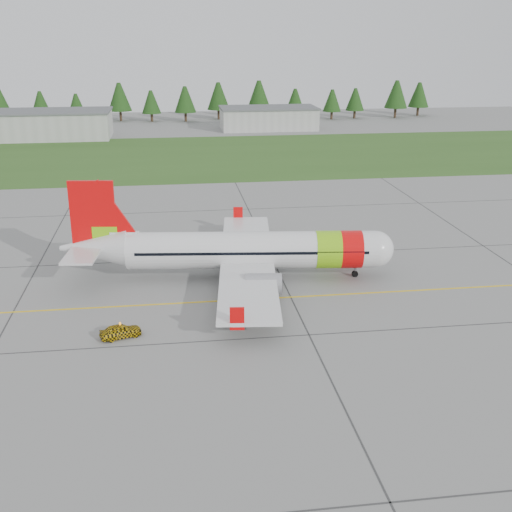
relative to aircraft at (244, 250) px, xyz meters
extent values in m
plane|color=gray|center=(-6.26, -13.66, -2.90)|extent=(320.00, 320.00, 0.00)
cylinder|color=silver|center=(0.80, -0.09, 0.04)|extent=(24.90, 6.44, 3.70)
sphere|color=silver|center=(13.04, -1.47, 0.04)|extent=(3.70, 3.70, 3.70)
cone|color=silver|center=(-14.74, 1.67, 0.37)|extent=(7.01, 4.42, 3.70)
cube|color=black|center=(13.33, -1.51, 0.37)|extent=(1.78, 2.62, 0.53)
cylinder|color=#7FCB0F|center=(8.33, -0.94, 0.04)|extent=(2.87, 4.03, 3.78)
cylinder|color=red|center=(10.59, -1.20, 0.04)|extent=(2.50, 3.99, 3.78)
cube|color=silver|center=(0.33, -0.04, -1.00)|extent=(8.59, 30.72, 0.34)
cube|color=red|center=(1.08, 15.04, -0.48)|extent=(1.15, 0.30, 1.90)
cube|color=red|center=(-2.31, -14.91, -0.48)|extent=(1.15, 0.30, 1.90)
cylinder|color=gray|center=(2.33, 4.98, -1.52)|extent=(3.61, 2.36, 1.99)
cylinder|color=gray|center=(1.16, -5.38, -1.52)|extent=(3.61, 2.36, 1.99)
cube|color=red|center=(-14.55, 1.64, 3.55)|extent=(4.37, 0.83, 7.20)
cube|color=#7FCB0F|center=(-13.52, 1.53, 1.46)|extent=(2.49, 0.67, 2.27)
cube|color=silver|center=(-15.21, 1.72, 0.61)|extent=(4.24, 11.17, 0.21)
cylinder|color=slate|center=(11.16, -1.26, -2.23)|extent=(0.17, 0.17, 1.33)
cylinder|color=black|center=(11.16, -1.26, -2.58)|extent=(0.67, 0.34, 0.64)
cylinder|color=slate|center=(-0.32, 2.71, -2.00)|extent=(0.21, 0.21, 1.80)
cylinder|color=black|center=(-0.69, 2.75, -2.40)|extent=(1.03, 0.53, 0.99)
cylinder|color=slate|center=(-0.91, -2.57, -2.00)|extent=(0.21, 0.21, 1.80)
cylinder|color=black|center=(-1.29, -2.53, -2.40)|extent=(1.03, 0.53, 0.99)
imported|color=yellow|center=(-11.49, -12.00, -1.23)|extent=(1.50, 1.63, 3.34)
cube|color=#30561E|center=(-6.26, 68.34, -2.88)|extent=(320.00, 50.00, 0.03)
cube|color=gold|center=(-6.26, -5.66, -2.89)|extent=(120.00, 0.25, 0.02)
cube|color=#A8A8A3|center=(-36.26, 96.34, 0.10)|extent=(32.00, 14.00, 6.00)
cube|color=#A8A8A3|center=(18.74, 104.34, -0.30)|extent=(24.00, 12.00, 5.20)
camera|label=1|loc=(-7.01, -59.98, 20.45)|focal=45.00mm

